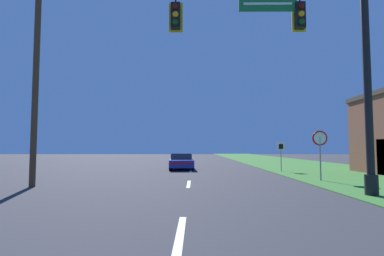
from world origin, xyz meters
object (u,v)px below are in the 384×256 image
at_px(car_ahead, 181,161).
at_px(utility_pole_near, 36,62).
at_px(route_sign_post, 281,150).
at_px(signal_mast, 315,58).
at_px(stop_sign, 320,144).

height_order(car_ahead, utility_pole_near, utility_pole_near).
bearing_deg(route_sign_post, signal_mast, -99.58).
distance_m(stop_sign, route_sign_post, 6.04).
bearing_deg(car_ahead, utility_pole_near, -118.60).
height_order(stop_sign, route_sign_post, stop_sign).
distance_m(route_sign_post, utility_pole_near, 15.99).
bearing_deg(utility_pole_near, stop_sign, 10.07).
relative_size(car_ahead, route_sign_post, 2.23).
relative_size(route_sign_post, utility_pole_near, 0.19).
bearing_deg(stop_sign, utility_pole_near, -169.93).
xyz_separation_m(signal_mast, stop_sign, (2.06, 4.69, -3.01)).
bearing_deg(car_ahead, route_sign_post, -18.54).
height_order(signal_mast, car_ahead, signal_mast).
bearing_deg(route_sign_post, car_ahead, 161.46).
relative_size(signal_mast, stop_sign, 3.23).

